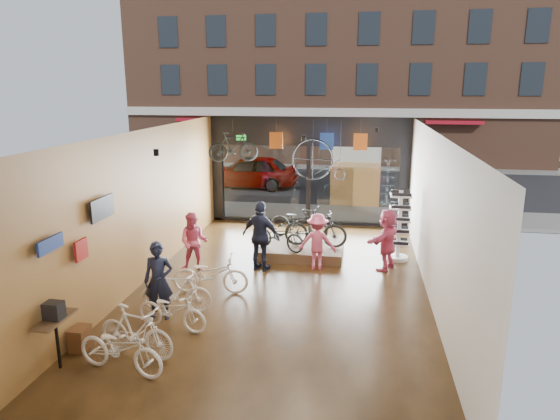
% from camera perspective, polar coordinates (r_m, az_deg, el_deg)
% --- Properties ---
extents(ground_plane, '(7.00, 12.00, 0.04)m').
position_cam_1_polar(ground_plane, '(12.51, 0.24, -8.81)').
color(ground_plane, black).
rests_on(ground_plane, ground).
extents(ceiling, '(7.00, 12.00, 0.04)m').
position_cam_1_polar(ceiling, '(11.58, 0.26, 8.99)').
color(ceiling, black).
rests_on(ceiling, ground).
extents(wall_left, '(0.04, 12.00, 3.80)m').
position_cam_1_polar(wall_left, '(12.91, -15.37, 0.37)').
color(wall_left, '#A6723A').
rests_on(wall_left, ground).
extents(wall_right, '(0.04, 12.00, 3.80)m').
position_cam_1_polar(wall_right, '(11.89, 17.26, -0.92)').
color(wall_right, beige).
rests_on(wall_right, ground).
extents(wall_back, '(7.00, 0.04, 3.80)m').
position_cam_1_polar(wall_back, '(6.38, -8.46, -13.51)').
color(wall_back, beige).
rests_on(wall_back, ground).
extents(storefront, '(7.00, 0.26, 3.80)m').
position_cam_1_polar(storefront, '(17.73, 3.29, 4.46)').
color(storefront, black).
rests_on(storefront, ground).
extents(exit_sign, '(0.35, 0.06, 0.18)m').
position_cam_1_polar(exit_sign, '(17.87, -4.45, 8.24)').
color(exit_sign, '#198C26').
rests_on(exit_sign, storefront).
extents(street_road, '(30.00, 18.00, 0.02)m').
position_cam_1_polar(street_road, '(26.90, 5.26, 3.57)').
color(street_road, black).
rests_on(street_road, ground).
extents(sidewalk_near, '(30.00, 2.40, 0.12)m').
position_cam_1_polar(sidewalk_near, '(19.28, 3.59, -0.36)').
color(sidewalk_near, slate).
rests_on(sidewalk_near, ground).
extents(sidewalk_far, '(30.00, 2.00, 0.12)m').
position_cam_1_polar(sidewalk_far, '(30.82, 5.80, 5.02)').
color(sidewalk_far, slate).
rests_on(sidewalk_far, ground).
extents(opposite_building, '(26.00, 5.00, 14.00)m').
position_cam_1_polar(opposite_building, '(33.02, 6.39, 17.68)').
color(opposite_building, brown).
rests_on(opposite_building, ground).
extents(street_car, '(4.68, 1.88, 1.59)m').
position_cam_1_polar(street_car, '(24.33, -3.53, 4.43)').
color(street_car, gray).
rests_on(street_car, street_road).
extents(box_truck, '(2.06, 6.19, 2.44)m').
position_cam_1_polar(box_truck, '(22.69, 8.68, 4.67)').
color(box_truck, silver).
rests_on(box_truck, street_road).
extents(floor_bike_0, '(1.79, 0.93, 0.89)m').
position_cam_1_polar(floor_bike_0, '(9.31, -17.76, -14.83)').
color(floor_bike_0, silver).
rests_on(floor_bike_0, ground_plane).
extents(floor_bike_1, '(1.67, 0.81, 0.96)m').
position_cam_1_polar(floor_bike_1, '(9.73, -16.14, -13.15)').
color(floor_bike_1, silver).
rests_on(floor_bike_1, ground_plane).
extents(floor_bike_2, '(1.64, 0.85, 0.82)m').
position_cam_1_polar(floor_bike_2, '(10.54, -12.22, -11.15)').
color(floor_bike_2, silver).
rests_on(floor_bike_2, ground_plane).
extents(floor_bike_3, '(1.60, 0.55, 0.94)m').
position_cam_1_polar(floor_bike_3, '(11.24, -11.75, -9.14)').
color(floor_bike_3, silver).
rests_on(floor_bike_3, ground_plane).
extents(floor_bike_4, '(1.86, 0.81, 0.95)m').
position_cam_1_polar(floor_bike_4, '(12.08, -7.95, -7.28)').
color(floor_bike_4, silver).
rests_on(floor_bike_4, ground_plane).
extents(display_platform, '(2.40, 1.80, 0.30)m').
position_cam_1_polar(display_platform, '(14.72, 2.51, -4.56)').
color(display_platform, '#473521').
rests_on(display_platform, ground_plane).
extents(display_bike_left, '(1.73, 1.20, 0.86)m').
position_cam_1_polar(display_bike_left, '(14.14, -0.10, -2.85)').
color(display_bike_left, black).
rests_on(display_bike_left, display_platform).
extents(display_bike_mid, '(1.85, 0.61, 1.10)m').
position_cam_1_polar(display_bike_mid, '(14.38, 4.08, -2.12)').
color(display_bike_mid, black).
rests_on(display_bike_mid, display_platform).
extents(display_bike_right, '(1.99, 1.11, 0.99)m').
position_cam_1_polar(display_bike_right, '(15.21, 2.19, -1.40)').
color(display_bike_right, black).
rests_on(display_bike_right, display_platform).
extents(customer_0, '(0.68, 0.50, 1.69)m').
position_cam_1_polar(customer_0, '(10.90, -13.71, -7.86)').
color(customer_0, '#161C33').
rests_on(customer_0, ground_plane).
extents(customer_1, '(0.84, 0.68, 1.60)m').
position_cam_1_polar(customer_1, '(13.48, -9.81, -3.63)').
color(customer_1, '#CC4C72').
rests_on(customer_1, ground_plane).
extents(customer_2, '(1.20, 0.78, 1.89)m').
position_cam_1_polar(customer_2, '(13.28, -2.19, -3.03)').
color(customer_2, '#161C33').
rests_on(customer_2, ground_plane).
extents(customer_3, '(1.00, 0.57, 1.54)m').
position_cam_1_polar(customer_3, '(13.41, 4.29, -3.66)').
color(customer_3, '#CC4C72').
rests_on(customer_3, ground_plane).
extents(customer_5, '(1.15, 1.61, 1.67)m').
position_cam_1_polar(customer_5, '(13.69, 12.13, -3.28)').
color(customer_5, '#CC4C72').
rests_on(customer_5, ground_plane).
extents(sunglasses_rack, '(0.68, 0.60, 2.01)m').
position_cam_1_polar(sunglasses_rack, '(14.45, 13.47, -1.76)').
color(sunglasses_rack, white).
rests_on(sunglasses_rack, ground_plane).
extents(wall_merch, '(0.40, 2.40, 2.60)m').
position_cam_1_polar(wall_merch, '(10.08, -22.63, -7.64)').
color(wall_merch, navy).
rests_on(wall_merch, wall_left).
extents(penny_farthing, '(1.65, 0.06, 1.32)m').
position_cam_1_polar(penny_farthing, '(16.04, 4.73, 5.59)').
color(penny_farthing, black).
rests_on(penny_farthing, ceiling).
extents(hung_bike, '(1.64, 0.89, 0.95)m').
position_cam_1_polar(hung_bike, '(16.23, -5.37, 7.19)').
color(hung_bike, black).
rests_on(hung_bike, ceiling).
extents(jersey_left, '(0.45, 0.03, 0.55)m').
position_cam_1_polar(jersey_left, '(16.93, -0.45, 7.96)').
color(jersey_left, '#CC5919').
rests_on(jersey_left, ceiling).
extents(jersey_mid, '(0.45, 0.03, 0.55)m').
position_cam_1_polar(jersey_mid, '(16.73, 5.36, 7.83)').
color(jersey_mid, '#1E3F99').
rests_on(jersey_mid, ceiling).
extents(jersey_right, '(0.45, 0.03, 0.55)m').
position_cam_1_polar(jersey_right, '(16.69, 9.17, 7.70)').
color(jersey_right, '#CC5919').
rests_on(jersey_right, ceiling).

